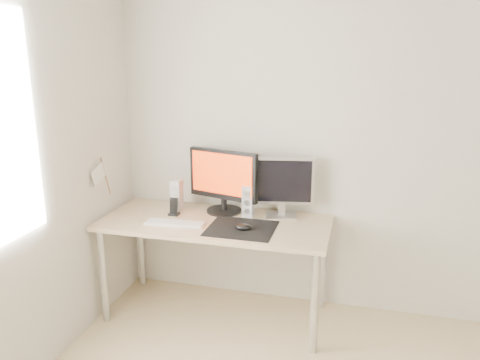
{
  "coord_description": "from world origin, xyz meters",
  "views": [
    {
      "loc": [
        0.03,
        -1.56,
        1.87
      ],
      "look_at": [
        -0.78,
        1.48,
        1.01
      ],
      "focal_mm": 35.0,
      "sensor_mm": 36.0,
      "label": 1
    }
  ],
  "objects_px": {
    "mouse": "(243,227)",
    "main_monitor": "(223,179)",
    "desk": "(215,231)",
    "second_monitor": "(282,184)",
    "speaker_left": "(177,195)",
    "speaker_right": "(248,201)",
    "keyboard": "(175,223)",
    "phone_dock": "(174,210)"
  },
  "relations": [
    {
      "from": "desk",
      "to": "keyboard",
      "type": "height_order",
      "value": "keyboard"
    },
    {
      "from": "main_monitor",
      "to": "speaker_left",
      "type": "xyz_separation_m",
      "value": [
        -0.34,
        -0.05,
        -0.14
      ]
    },
    {
      "from": "speaker_left",
      "to": "speaker_right",
      "type": "bearing_deg",
      "value": 0.84
    },
    {
      "from": "mouse",
      "to": "phone_dock",
      "type": "relative_size",
      "value": 0.88
    },
    {
      "from": "second_monitor",
      "to": "speaker_left",
      "type": "xyz_separation_m",
      "value": [
        -0.77,
        -0.08,
        -0.12
      ]
    },
    {
      "from": "speaker_left",
      "to": "speaker_right",
      "type": "relative_size",
      "value": 1.0
    },
    {
      "from": "second_monitor",
      "to": "main_monitor",
      "type": "bearing_deg",
      "value": -176.95
    },
    {
      "from": "desk",
      "to": "speaker_left",
      "type": "height_order",
      "value": "speaker_left"
    },
    {
      "from": "keyboard",
      "to": "speaker_left",
      "type": "bearing_deg",
      "value": 109.1
    },
    {
      "from": "second_monitor",
      "to": "speaker_right",
      "type": "relative_size",
      "value": 1.91
    },
    {
      "from": "second_monitor",
      "to": "phone_dock",
      "type": "distance_m",
      "value": 0.8
    },
    {
      "from": "main_monitor",
      "to": "phone_dock",
      "type": "height_order",
      "value": "main_monitor"
    },
    {
      "from": "speaker_right",
      "to": "phone_dock",
      "type": "relative_size",
      "value": 1.79
    },
    {
      "from": "mouse",
      "to": "speaker_left",
      "type": "height_order",
      "value": "speaker_left"
    },
    {
      "from": "keyboard",
      "to": "desk",
      "type": "bearing_deg",
      "value": 29.15
    },
    {
      "from": "speaker_left",
      "to": "keyboard",
      "type": "height_order",
      "value": "speaker_left"
    },
    {
      "from": "second_monitor",
      "to": "speaker_left",
      "type": "bearing_deg",
      "value": -174.27
    },
    {
      "from": "main_monitor",
      "to": "desk",
      "type": "bearing_deg",
      "value": -90.93
    },
    {
      "from": "mouse",
      "to": "speaker_left",
      "type": "bearing_deg",
      "value": 155.12
    },
    {
      "from": "main_monitor",
      "to": "phone_dock",
      "type": "relative_size",
      "value": 4.12
    },
    {
      "from": "desk",
      "to": "speaker_right",
      "type": "relative_size",
      "value": 6.8
    },
    {
      "from": "mouse",
      "to": "speaker_right",
      "type": "height_order",
      "value": "speaker_right"
    },
    {
      "from": "second_monitor",
      "to": "speaker_right",
      "type": "distance_m",
      "value": 0.27
    },
    {
      "from": "second_monitor",
      "to": "desk",
      "type": "bearing_deg",
      "value": -153.61
    },
    {
      "from": "speaker_right",
      "to": "mouse",
      "type": "bearing_deg",
      "value": -83.0
    },
    {
      "from": "desk",
      "to": "speaker_left",
      "type": "relative_size",
      "value": 6.8
    },
    {
      "from": "mouse",
      "to": "desk",
      "type": "height_order",
      "value": "mouse"
    },
    {
      "from": "mouse",
      "to": "main_monitor",
      "type": "relative_size",
      "value": 0.21
    },
    {
      "from": "mouse",
      "to": "keyboard",
      "type": "relative_size",
      "value": 0.27
    },
    {
      "from": "speaker_right",
      "to": "desk",
      "type": "bearing_deg",
      "value": -144.38
    },
    {
      "from": "speaker_left",
      "to": "mouse",
      "type": "bearing_deg",
      "value": -24.88
    },
    {
      "from": "speaker_left",
      "to": "keyboard",
      "type": "distance_m",
      "value": 0.31
    },
    {
      "from": "speaker_left",
      "to": "phone_dock",
      "type": "distance_m",
      "value": 0.13
    },
    {
      "from": "desk",
      "to": "second_monitor",
      "type": "xyz_separation_m",
      "value": [
        0.43,
        0.21,
        0.32
      ]
    },
    {
      "from": "desk",
      "to": "speaker_right",
      "type": "height_order",
      "value": "speaker_right"
    },
    {
      "from": "desk",
      "to": "speaker_right",
      "type": "distance_m",
      "value": 0.32
    },
    {
      "from": "speaker_right",
      "to": "phone_dock",
      "type": "bearing_deg",
      "value": -168.24
    },
    {
      "from": "phone_dock",
      "to": "speaker_left",
      "type": "bearing_deg",
      "value": 98.57
    },
    {
      "from": "desk",
      "to": "second_monitor",
      "type": "distance_m",
      "value": 0.58
    },
    {
      "from": "desk",
      "to": "main_monitor",
      "type": "relative_size",
      "value": 2.95
    },
    {
      "from": "phone_dock",
      "to": "mouse",
      "type": "bearing_deg",
      "value": -16.44
    },
    {
      "from": "desk",
      "to": "second_monitor",
      "type": "relative_size",
      "value": 3.56
    }
  ]
}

